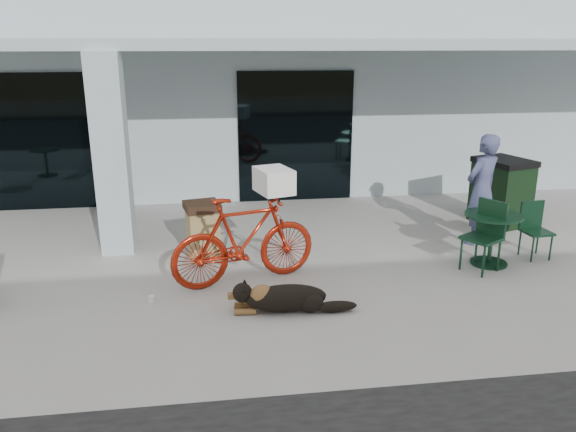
{
  "coord_description": "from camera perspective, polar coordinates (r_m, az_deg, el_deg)",
  "views": [
    {
      "loc": [
        0.03,
        -6.58,
        3.23
      ],
      "look_at": [
        1.03,
        0.58,
        1.0
      ],
      "focal_mm": 35.0,
      "sensor_mm": 36.0,
      "label": 1
    }
  ],
  "objects": [
    {
      "name": "ground",
      "position": [
        7.33,
        -7.43,
        -9.16
      ],
      "size": [
        80.0,
        80.0,
        0.0
      ],
      "primitive_type": "plane",
      "color": "#A9A69F",
      "rests_on": "ground"
    },
    {
      "name": "building",
      "position": [
        15.11,
        -8.24,
        13.27
      ],
      "size": [
        22.0,
        7.0,
        4.5
      ],
      "primitive_type": "cube",
      "color": "#9FAEB4",
      "rests_on": "ground"
    },
    {
      "name": "storefront_glass_left",
      "position": [
        12.15,
        -23.41,
        6.85
      ],
      "size": [
        2.8,
        0.06,
        2.7
      ],
      "primitive_type": "cube",
      "color": "black",
      "rests_on": "ground"
    },
    {
      "name": "storefront_glass_right",
      "position": [
        11.84,
        0.78,
        8.02
      ],
      "size": [
        2.4,
        0.06,
        2.7
      ],
      "primitive_type": "cube",
      "color": "black",
      "rests_on": "ground"
    },
    {
      "name": "column",
      "position": [
        9.16,
        -17.49,
        5.86
      ],
      "size": [
        0.5,
        0.5,
        3.12
      ],
      "primitive_type": "cube",
      "color": "#9FAEB4",
      "rests_on": "ground"
    },
    {
      "name": "overhang",
      "position": [
        10.18,
        -8.46,
        16.87
      ],
      "size": [
        22.0,
        2.8,
        0.18
      ],
      "primitive_type": "cube",
      "color": "#9FAEB4",
      "rests_on": "column"
    },
    {
      "name": "bicycle",
      "position": [
        7.78,
        -4.46,
        -2.43
      ],
      "size": [
        2.18,
        1.16,
        1.26
      ],
      "primitive_type": "imported",
      "rotation": [
        0.0,
        0.0,
        1.86
      ],
      "color": "maroon",
      "rests_on": "ground"
    },
    {
      "name": "laundry_basket",
      "position": [
        7.71,
        -1.45,
        3.62
      ],
      "size": [
        0.57,
        0.67,
        0.34
      ],
      "primitive_type": "cube",
      "rotation": [
        0.0,
        0.0,
        1.86
      ],
      "color": "white",
      "rests_on": "bicycle"
    },
    {
      "name": "dog",
      "position": [
        7.09,
        -0.2,
        -8.18
      ],
      "size": [
        1.21,
        0.48,
        0.4
      ],
      "primitive_type": null,
      "rotation": [
        0.0,
        0.0,
        -0.07
      ],
      "color": "black",
      "rests_on": "ground"
    },
    {
      "name": "cup_near_dog",
      "position": [
        7.58,
        -13.7,
        -8.2
      ],
      "size": [
        0.07,
        0.07,
        0.09
      ],
      "primitive_type": "cylinder",
      "rotation": [
        0.0,
        0.0,
        0.0
      ],
      "color": "white",
      "rests_on": "ground"
    },
    {
      "name": "cafe_table_far",
      "position": [
        9.01,
        19.94,
        -2.24
      ],
      "size": [
        1.0,
        1.0,
        0.79
      ],
      "primitive_type": null,
      "rotation": [
        0.0,
        0.0,
        -0.2
      ],
      "color": "#123520",
      "rests_on": "ground"
    },
    {
      "name": "cafe_chair_far_a",
      "position": [
        9.52,
        23.96,
        -1.42
      ],
      "size": [
        0.43,
        0.47,
        0.88
      ],
      "primitive_type": null,
      "rotation": [
        0.0,
        0.0,
        0.09
      ],
      "color": "#123520",
      "rests_on": "ground"
    },
    {
      "name": "cafe_chair_far_b",
      "position": [
        8.66,
        19.08,
        -2.04
      ],
      "size": [
        0.68,
        0.67,
        1.05
      ],
      "primitive_type": null,
      "rotation": [
        0.0,
        0.0,
        -1.05
      ],
      "color": "#123520",
      "rests_on": "ground"
    },
    {
      "name": "person",
      "position": [
        9.77,
        19.08,
        2.53
      ],
      "size": [
        0.8,
        0.7,
        1.84
      ],
      "primitive_type": "imported",
      "rotation": [
        0.0,
        0.0,
        3.62
      ],
      "color": "#3F456B",
      "rests_on": "ground"
    },
    {
      "name": "cup_on_table",
      "position": [
        9.02,
        20.97,
        0.65
      ],
      "size": [
        0.09,
        0.09,
        0.1
      ],
      "primitive_type": "cylinder",
      "rotation": [
        0.0,
        0.0,
        -0.2
      ],
      "color": "white",
      "rests_on": "cafe_table_far"
    },
    {
      "name": "trash_receptacle",
      "position": [
        8.83,
        -8.63,
        -1.43
      ],
      "size": [
        0.62,
        0.62,
        0.89
      ],
      "primitive_type": null,
      "rotation": [
        0.0,
        0.0,
        0.21
      ],
      "color": "#937D4C",
      "rests_on": "ground"
    },
    {
      "name": "wheeled_bin",
      "position": [
        11.08,
        20.85,
        2.34
      ],
      "size": [
        1.0,
        1.14,
        1.22
      ],
      "primitive_type": null,
      "rotation": [
        0.0,
        0.0,
        0.3
      ],
      "color": "black",
      "rests_on": "ground"
    }
  ]
}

